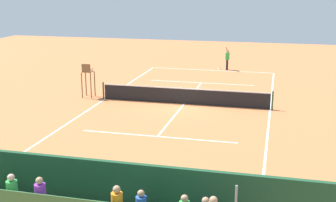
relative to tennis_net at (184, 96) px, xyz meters
name	(u,v)px	position (x,y,z in m)	size (l,w,h in m)	color
ground_plane	(184,104)	(0.00, 0.00, -0.50)	(60.00, 60.00, 0.00)	#D17542
court_line_markings	(184,104)	(0.00, -0.04, -0.50)	(10.10, 22.20, 0.01)	white
tennis_net	(184,96)	(0.00, 0.00, 0.00)	(10.30, 0.10, 1.07)	black
backdrop_wall	(88,190)	(0.00, 14.00, 0.50)	(18.00, 0.16, 2.00)	#1E4C2D
umpire_chair	(88,77)	(6.20, -0.21, 0.81)	(0.67, 0.67, 2.14)	brown
courtside_bench	(158,200)	(-1.96, 13.27, 0.06)	(1.80, 0.40, 0.93)	#234C2D
tennis_player	(227,58)	(-1.20, -11.48, 0.51)	(0.39, 0.54, 1.93)	black
tennis_racket	(219,69)	(-0.49, -11.84, -0.49)	(0.38, 0.59, 0.03)	black
tennis_ball_near	(210,78)	(-0.40, -7.56, -0.47)	(0.07, 0.07, 0.07)	#CCDB33
tennis_ball_far	(218,75)	(-0.85, -8.83, -0.47)	(0.07, 0.07, 0.07)	#CCDB33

